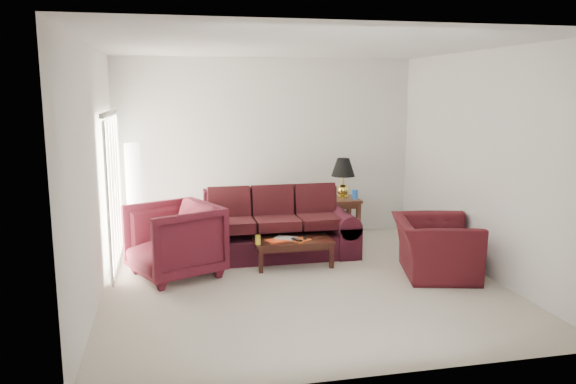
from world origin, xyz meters
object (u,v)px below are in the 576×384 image
at_px(floor_lamp, 134,196).
at_px(coffee_table, 293,253).
at_px(end_table, 339,218).
at_px(armchair_right, 435,247).
at_px(sofa, 275,224).
at_px(armchair_left, 174,240).

xyz_separation_m(floor_lamp, coffee_table, (2.23, -1.36, -0.66)).
relative_size(end_table, armchair_right, 0.57).
bearing_deg(sofa, coffee_table, -75.52).
distance_m(floor_lamp, armchair_left, 1.62).
relative_size(armchair_right, coffee_table, 1.08).
bearing_deg(end_table, floor_lamp, -179.09).
bearing_deg(armchair_right, coffee_table, 80.27).
relative_size(sofa, armchair_right, 2.04).
xyz_separation_m(end_table, armchair_left, (-2.78, -1.52, 0.16)).
bearing_deg(sofa, armchair_left, -159.73).
relative_size(armchair_left, armchair_right, 0.92).
bearing_deg(coffee_table, floor_lamp, 133.93).
bearing_deg(armchair_left, coffee_table, 69.46).
distance_m(end_table, armchair_left, 3.18).
bearing_deg(armchair_left, floor_lamp, 176.92).
distance_m(end_table, floor_lamp, 3.40).
bearing_deg(floor_lamp, end_table, 0.91).
relative_size(sofa, end_table, 3.61).
bearing_deg(end_table, armchair_left, -151.28).
height_order(end_table, floor_lamp, floor_lamp).
xyz_separation_m(sofa, coffee_table, (0.16, -0.51, -0.30)).
relative_size(sofa, armchair_left, 2.22).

